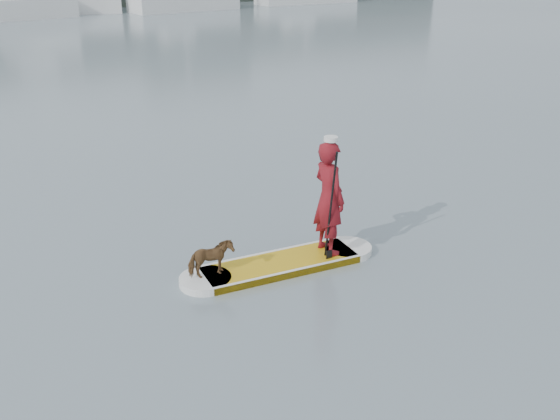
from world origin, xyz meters
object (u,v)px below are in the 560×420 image
paddler (329,198)px  sailboat_d (14,7)px  paddleboard (280,264)px  dog (211,259)px

paddler → sailboat_d: sailboat_d is taller
paddleboard → paddler: (0.85, -0.09, 0.99)m
paddler → sailboat_d: (1.94, 40.99, -0.20)m
paddleboard → sailboat_d: (2.79, 40.91, 0.79)m
paddler → sailboat_d: 41.04m
dog → sailboat_d: size_ratio=0.06×
paddleboard → sailboat_d: sailboat_d is taller
paddleboard → paddler: size_ratio=1.76×
sailboat_d → paddleboard: bearing=-102.0°
dog → sailboat_d: 40.99m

